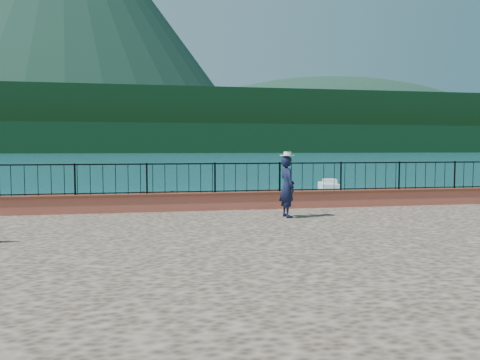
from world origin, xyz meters
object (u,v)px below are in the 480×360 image
object	(u,v)px
person	(287,187)
boat_5	(329,183)
boat_0	(119,212)
boat_2	(347,197)
boat_1	(267,203)

from	to	relation	value
person	boat_5	world-z (taller)	person
boat_0	boat_2	world-z (taller)	same
boat_1	boat_5	bearing A→B (deg)	85.86
person	boat_2	xyz separation A→B (m)	(7.16, 12.03, -1.71)
person	boat_0	world-z (taller)	person
boat_0	person	bearing A→B (deg)	-77.11
boat_1	boat_2	bearing A→B (deg)	50.68
boat_0	boat_2	size ratio (longest dim) A/B	1.04
boat_5	boat_2	bearing A→B (deg)	176.61
boat_0	boat_2	bearing A→B (deg)	-3.23
boat_1	boat_2	distance (m)	5.66
boat_1	boat_2	world-z (taller)	same
boat_1	boat_2	size ratio (longest dim) A/B	1.05
boat_2	boat_0	bearing A→B (deg)	173.83
boat_0	boat_5	xyz separation A→B (m)	(15.44, 14.07, 0.00)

